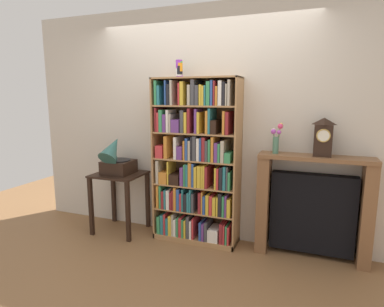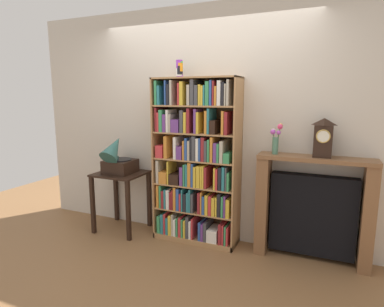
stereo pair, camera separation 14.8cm
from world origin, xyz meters
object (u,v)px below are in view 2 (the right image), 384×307
at_px(side_table_left, 121,187).
at_px(gramophone, 117,158).
at_px(cup_stack, 180,69).
at_px(mantel_clock, 323,138).
at_px(fireplace_mantel, 312,210).
at_px(bookshelf, 196,167).
at_px(flower_vase, 276,138).

height_order(side_table_left, gramophone, gramophone).
xyz_separation_m(cup_stack, mantel_clock, (1.51, 0.02, -0.69)).
bearing_deg(mantel_clock, cup_stack, -179.13).
bearing_deg(gramophone, mantel_clock, 4.46).
relative_size(side_table_left, gramophone, 1.44).
distance_m(gramophone, fireplace_mantel, 2.27).
bearing_deg(fireplace_mantel, side_table_left, -176.10).
bearing_deg(gramophone, bookshelf, 8.13).
distance_m(bookshelf, cup_stack, 1.10).
distance_m(cup_stack, flower_vase, 1.29).
distance_m(cup_stack, fireplace_mantel, 2.05).
relative_size(gramophone, mantel_clock, 1.34).
distance_m(gramophone, flower_vase, 1.87).
xyz_separation_m(gramophone, flower_vase, (1.83, 0.18, 0.31)).
bearing_deg(cup_stack, gramophone, -168.58).
xyz_separation_m(fireplace_mantel, mantel_clock, (0.05, -0.03, 0.74)).
height_order(side_table_left, fireplace_mantel, fireplace_mantel).
xyz_separation_m(side_table_left, mantel_clock, (2.28, 0.13, 0.71)).
height_order(side_table_left, mantel_clock, mantel_clock).
bearing_deg(fireplace_mantel, cup_stack, -178.11).
xyz_separation_m(bookshelf, fireplace_mantel, (1.26, 0.06, -0.35)).
xyz_separation_m(side_table_left, gramophone, (-0.00, -0.05, 0.37)).
bearing_deg(side_table_left, flower_vase, 4.16).
bearing_deg(side_table_left, fireplace_mantel, 3.90).
distance_m(side_table_left, mantel_clock, 2.39).
height_order(fireplace_mantel, flower_vase, flower_vase).
distance_m(side_table_left, gramophone, 0.37).
relative_size(gramophone, fireplace_mantel, 0.46).
relative_size(cup_stack, mantel_clock, 0.50).
bearing_deg(bookshelf, gramophone, -171.87).
bearing_deg(bookshelf, mantel_clock, 1.73).
relative_size(side_table_left, flower_vase, 2.35).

